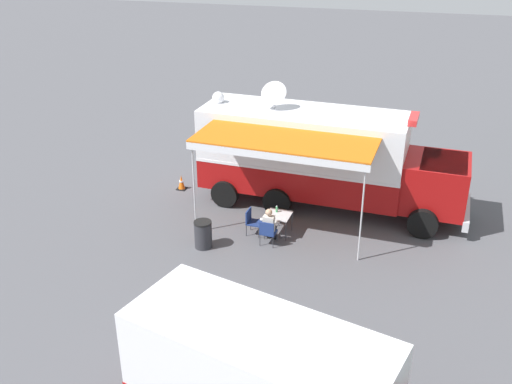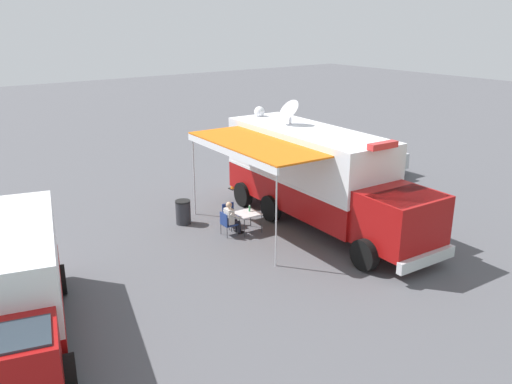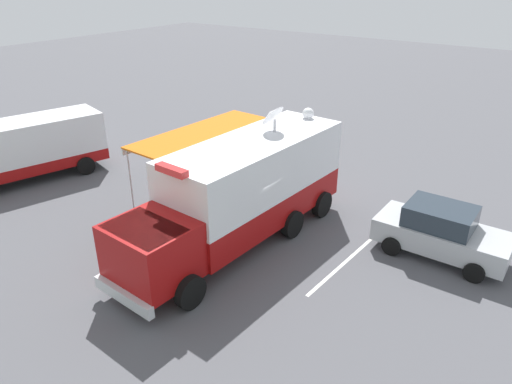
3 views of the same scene
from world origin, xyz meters
name	(u,v)px [view 1 (image 1 of 3)]	position (x,y,z in m)	size (l,w,h in m)	color
ground_plane	(301,202)	(0.00, 0.00, 0.00)	(100.00, 100.00, 0.00)	#515156
lot_stripe	(314,165)	(-3.58, -0.20, 0.00)	(0.12, 4.80, 0.01)	silver
command_truck	(323,156)	(0.07, 0.74, 1.94)	(5.16, 9.61, 4.53)	#9E0F0F
folding_table	(278,216)	(2.59, -0.22, 0.67)	(0.84, 0.84, 0.73)	silver
water_bottle	(277,209)	(2.43, -0.32, 0.83)	(0.07, 0.07, 0.22)	#3F9959
folding_chair_at_table	(268,231)	(3.39, -0.37, 0.51)	(0.50, 0.50, 0.87)	navy
folding_chair_beside_table	(252,220)	(2.80, -1.07, 0.51)	(0.50, 0.50, 0.87)	navy
seated_responder	(270,225)	(3.20, -0.36, 0.65)	(0.68, 0.57, 1.25)	silver
trash_bin	(203,234)	(4.06, -2.31, 0.46)	(0.57, 0.57, 0.91)	#2D2D33
traffic_cone	(181,182)	(0.18, -4.69, 0.28)	(0.36, 0.36, 0.58)	black
car_behind_truck	(279,125)	(-5.85, -2.30, 0.88)	(4.21, 2.03, 1.76)	#B2B5BA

